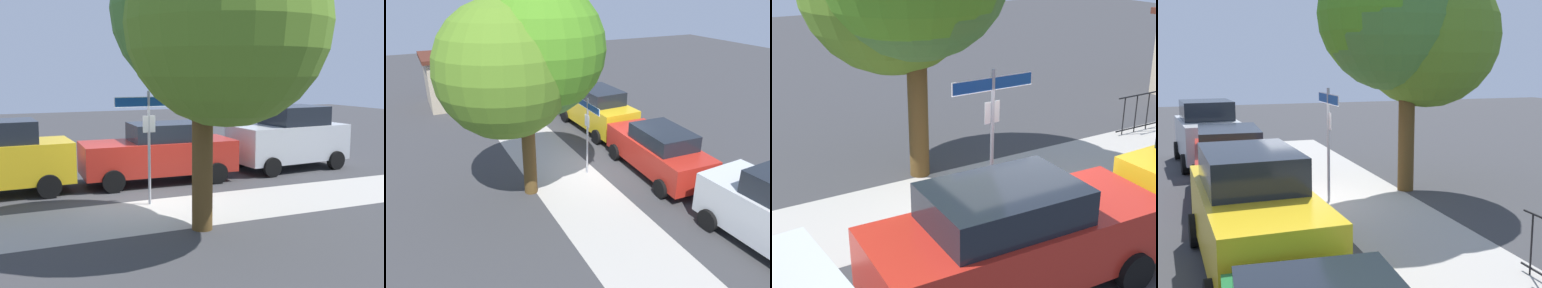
# 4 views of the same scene
# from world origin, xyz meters

# --- Properties ---
(ground_plane) EXTENTS (60.00, 60.00, 0.00)m
(ground_plane) POSITION_xyz_m (0.00, 0.00, 0.00)
(ground_plane) COLOR #38383A
(sidewalk_strip) EXTENTS (24.00, 2.60, 0.00)m
(sidewalk_strip) POSITION_xyz_m (2.00, 1.30, 0.00)
(sidewalk_strip) COLOR #A9A39B
(sidewalk_strip) RESTS_ON ground_plane
(street_sign) EXTENTS (1.72, 0.07, 2.87)m
(street_sign) POSITION_xyz_m (0.13, 0.40, 2.08)
(street_sign) COLOR #9EA0A5
(street_sign) RESTS_ON ground_plane
(shade_tree) EXTENTS (3.97, 5.02, 6.69)m
(shade_tree) POSITION_xyz_m (-0.47, 2.70, 4.52)
(shade_tree) COLOR brown
(shade_tree) RESTS_ON ground_plane
(car_silver) EXTENTS (4.15, 2.34, 2.17)m
(car_silver) POSITION_xyz_m (-5.80, -2.20, 1.07)
(car_silver) COLOR silver
(car_silver) RESTS_ON ground_plane
(car_red) EXTENTS (4.68, 2.07, 1.81)m
(car_red) POSITION_xyz_m (-0.96, -1.93, 0.92)
(car_red) COLOR red
(car_red) RESTS_ON ground_plane
(car_yellow) EXTENTS (4.75, 2.09, 2.05)m
(car_yellow) POSITION_xyz_m (3.98, -2.02, 1.02)
(car_yellow) COLOR gold
(car_yellow) RESTS_ON ground_plane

